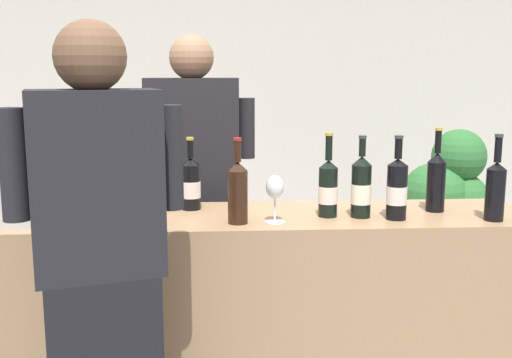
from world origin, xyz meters
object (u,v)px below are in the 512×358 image
at_px(wine_bottle_7, 495,189).
at_px(person_guest, 102,297).
at_px(wine_bottle_6, 436,180).
at_px(person_server, 194,215).
at_px(wine_bottle_2, 52,182).
at_px(wine_bottle_5, 238,191).
at_px(potted_shrub, 440,207).
at_px(ice_bucket, 22,193).
at_px(wine_bottle_1, 361,187).
at_px(wine_bottle_0, 191,184).
at_px(wine_bottle_3, 328,188).
at_px(wine_glass, 275,189).
at_px(wine_bottle_4, 397,189).

bearing_deg(wine_bottle_7, person_guest, -164.17).
height_order(wine_bottle_6, person_server, person_server).
distance_m(wine_bottle_2, wine_bottle_7, 1.82).
height_order(wine_bottle_5, potted_shrub, wine_bottle_5).
distance_m(ice_bucket, person_guest, 0.67).
relative_size(wine_bottle_1, person_server, 0.19).
relative_size(wine_bottle_0, ice_bucket, 1.32).
height_order(wine_bottle_5, wine_bottle_7, wine_bottle_7).
bearing_deg(wine_bottle_1, wine_bottle_3, 172.60).
bearing_deg(wine_glass, wine_bottle_4, 3.19).
relative_size(wine_bottle_7, potted_shrub, 0.29).
relative_size(wine_bottle_0, wine_bottle_7, 0.90).
relative_size(wine_bottle_6, potted_shrub, 0.30).
xyz_separation_m(person_server, potted_shrub, (1.54, 0.72, -0.14)).
bearing_deg(potted_shrub, wine_bottle_3, -126.59).
height_order(wine_bottle_0, ice_bucket, wine_bottle_0).
xyz_separation_m(wine_bottle_5, wine_bottle_7, (1.02, -0.02, -0.00)).
bearing_deg(ice_bucket, person_server, 43.88).
height_order(wine_bottle_6, wine_bottle_7, wine_bottle_6).
bearing_deg(wine_bottle_7, wine_bottle_2, 170.90).
distance_m(wine_bottle_6, person_server, 1.19).
relative_size(wine_bottle_0, potted_shrub, 0.26).
relative_size(wine_bottle_1, person_guest, 0.20).
height_order(wine_bottle_0, potted_shrub, wine_bottle_0).
bearing_deg(person_guest, wine_bottle_0, 69.58).
distance_m(wine_bottle_0, wine_bottle_4, 0.86).
bearing_deg(wine_bottle_4, person_server, 142.48).
bearing_deg(potted_shrub, wine_bottle_7, -102.75).
relative_size(wine_bottle_3, person_server, 0.20).
xyz_separation_m(wine_bottle_0, wine_bottle_1, (0.70, -0.18, 0.01)).
distance_m(person_guest, potted_shrub, 2.56).
distance_m(wine_bottle_6, person_guest, 1.44).
bearing_deg(wine_bottle_0, wine_bottle_7, -12.74).
relative_size(wine_bottle_2, wine_bottle_7, 0.99).
xyz_separation_m(wine_bottle_1, wine_bottle_7, (0.52, -0.09, 0.01)).
relative_size(person_guest, potted_shrub, 1.42).
bearing_deg(wine_bottle_2, wine_bottle_0, -1.40).
bearing_deg(wine_bottle_5, wine_bottle_4, 2.56).
xyz_separation_m(ice_bucket, person_guest, (0.39, -0.49, -0.25)).
bearing_deg(wine_glass, wine_bottle_3, 21.75).
relative_size(wine_bottle_7, person_guest, 0.20).
xyz_separation_m(wine_bottle_0, wine_glass, (0.34, -0.26, 0.02)).
height_order(wine_bottle_7, person_server, person_server).
height_order(wine_bottle_3, wine_bottle_5, wine_bottle_3).
bearing_deg(wine_glass, person_guest, -143.95).
xyz_separation_m(wine_glass, person_guest, (-0.59, -0.43, -0.26)).
relative_size(wine_bottle_0, wine_bottle_6, 0.88).
relative_size(wine_bottle_3, wine_bottle_7, 1.00).
bearing_deg(wine_bottle_0, wine_bottle_2, 178.60).
relative_size(wine_bottle_4, wine_bottle_5, 1.01).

